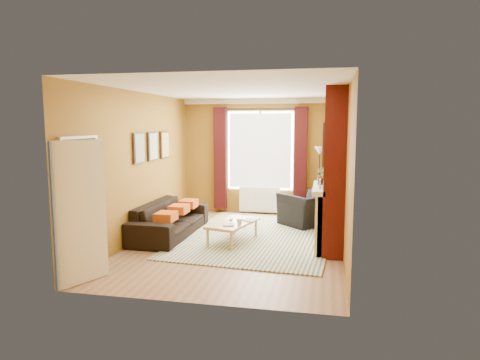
# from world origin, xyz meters

# --- Properties ---
(ground) EXTENTS (5.50, 5.50, 0.00)m
(ground) POSITION_xyz_m (0.00, 0.00, 0.00)
(ground) COLOR brown
(ground) RESTS_ON ground
(room_walls) EXTENTS (3.82, 5.54, 2.83)m
(room_walls) POSITION_xyz_m (0.63, 0.27, 1.38)
(room_walls) COLOR #8A611A
(room_walls) RESTS_ON ground
(striped_rug) EXTENTS (3.09, 4.08, 0.02)m
(striped_rug) POSITION_xyz_m (0.32, 0.51, 0.01)
(striped_rug) COLOR #34488F
(striped_rug) RESTS_ON ground
(sofa) EXTENTS (0.93, 2.29, 0.66)m
(sofa) POSITION_xyz_m (-1.42, 0.27, 0.33)
(sofa) COLOR black
(sofa) RESTS_ON ground
(armchair) EXTENTS (1.44, 1.45, 0.71)m
(armchair) POSITION_xyz_m (1.24, 1.67, 0.35)
(armchair) COLOR black
(armchair) RESTS_ON ground
(coffee_table) EXTENTS (0.86, 1.29, 0.39)m
(coffee_table) POSITION_xyz_m (-0.09, 0.02, 0.35)
(coffee_table) COLOR tan
(coffee_table) RESTS_ON ground
(wicker_stool) EXTENTS (0.51, 0.51, 0.51)m
(wicker_stool) POSITION_xyz_m (0.80, 2.21, 0.26)
(wicker_stool) COLOR #A17E45
(wicker_stool) RESTS_ON ground
(floor_lamp) EXTENTS (0.29, 0.29, 1.69)m
(floor_lamp) POSITION_xyz_m (1.43, 2.28, 1.33)
(floor_lamp) COLOR black
(floor_lamp) RESTS_ON ground
(book_a) EXTENTS (0.26, 0.31, 0.02)m
(book_a) POSITION_xyz_m (-0.21, -0.26, 0.40)
(book_a) COLOR #999999
(book_a) RESTS_ON coffee_table
(book_b) EXTENTS (0.33, 0.38, 0.02)m
(book_b) POSITION_xyz_m (0.12, 0.26, 0.40)
(book_b) COLOR #999999
(book_b) RESTS_ON coffee_table
(mug) EXTENTS (0.13, 0.13, 0.10)m
(mug) POSITION_xyz_m (0.08, -0.19, 0.44)
(mug) COLOR #999999
(mug) RESTS_ON coffee_table
(tv_remote) EXTENTS (0.07, 0.16, 0.02)m
(tv_remote) POSITION_xyz_m (-0.16, 0.17, 0.40)
(tv_remote) COLOR #232325
(tv_remote) RESTS_ON coffee_table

